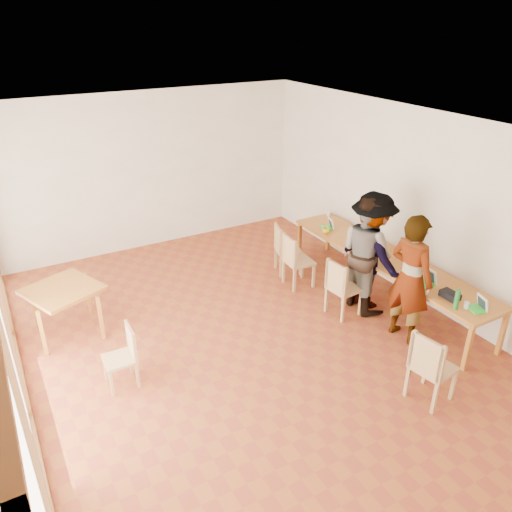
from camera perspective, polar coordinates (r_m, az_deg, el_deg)
The scene contains 23 objects.
ground at distance 7.17m, azimuth -0.46°, elevation -10.13°, with size 8.00×8.00×0.00m, color brown.
wall_back at distance 9.88m, azimuth -11.97°, elevation 9.42°, with size 6.00×0.10×3.00m, color white.
wall_right at distance 8.17m, azimuth 18.31°, elevation 5.15°, with size 0.10×8.00×3.00m, color white.
ceiling at distance 5.92m, azimuth -0.57°, elevation 14.20°, with size 6.00×8.00×0.04m, color white.
communal_table at distance 8.20m, azimuth 14.67°, elevation -0.38°, with size 0.80×4.00×0.75m.
side_table at distance 7.57m, azimuth -21.19°, elevation -3.99°, with size 0.90×0.90×0.75m.
chair_near at distance 6.25m, azimuth 19.24°, elevation -11.37°, with size 0.51×0.51×0.51m.
chair_mid at distance 7.63m, azimuth 9.61°, elevation -3.05°, with size 0.47×0.47×0.49m.
chair_far at distance 8.82m, azimuth 3.13°, elevation 1.33°, with size 0.52×0.52×0.48m.
chair_empty at distance 8.36m, azimuth 4.37°, elevation 0.01°, with size 0.46×0.46×0.50m.
chair_spare at distance 6.46m, azimuth -14.70°, elevation -10.35°, with size 0.38×0.38×0.43m.
person_near at distance 7.17m, azimuth 17.23°, elevation -2.52°, with size 0.69×0.45×1.89m, color gray.
person_mid at distance 7.83m, azimuth 12.53°, elevation 0.35°, with size 0.90×0.70×1.84m, color gray.
person_far at distance 7.85m, azimuth 12.98°, elevation 0.53°, with size 1.22×0.70×1.88m, color gray.
laptop_near at distance 7.13m, azimuth 24.13°, elevation -5.23°, with size 0.26×0.27×0.19m.
laptop_mid at distance 7.53m, azimuth 18.93°, elevation -2.52°, with size 0.26×0.29×0.23m.
laptop_far at distance 9.04m, azimuth 8.32°, elevation 3.44°, with size 0.24×0.26×0.18m.
yellow_mug at distance 8.83m, azimuth 7.99°, elevation 2.88°, with size 0.12×0.12×0.10m, color yellow.
green_bottle at distance 6.99m, azimuth 21.97°, elevation -4.64°, with size 0.07×0.07×0.28m, color #21752E.
clear_glass at distance 7.10m, azimuth 22.91°, elevation -5.21°, with size 0.07×0.07×0.09m, color silver.
condiment_cup at distance 9.63m, azimuth 8.31°, elevation 4.75°, with size 0.08×0.08×0.06m, color white.
pink_phone at distance 7.75m, azimuth 18.38°, elevation -2.05°, with size 0.05×0.10×0.01m, color #E63447.
black_pouch at distance 7.26m, azimuth 21.29°, elevation -4.18°, with size 0.16×0.26×0.09m, color black.
Camera 1 is at (-2.79, -5.07, 4.24)m, focal length 35.00 mm.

